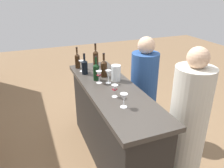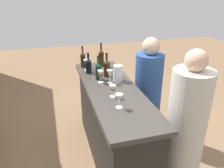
{
  "view_description": "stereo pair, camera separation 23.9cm",
  "coord_description": "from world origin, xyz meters",
  "views": [
    {
      "loc": [
        -2.16,
        0.87,
        2.07
      ],
      "look_at": [
        0.0,
        0.0,
        1.04
      ],
      "focal_mm": 36.28,
      "sensor_mm": 36.0,
      "label": 1
    },
    {
      "loc": [
        -2.24,
        0.64,
        2.07
      ],
      "look_at": [
        0.0,
        0.0,
        1.04
      ],
      "focal_mm": 36.28,
      "sensor_mm": 36.0,
      "label": 2
    }
  ],
  "objects": [
    {
      "name": "wine_glass_near_right",
      "position": [
        -0.45,
        0.06,
        1.09
      ],
      "size": [
        0.07,
        0.07,
        0.14
      ],
      "color": "white",
      "rests_on": "bar_counter"
    },
    {
      "name": "wine_glass_far_center",
      "position": [
        0.65,
        0.18,
        1.1
      ],
      "size": [
        0.07,
        0.07,
        0.15
      ],
      "color": "white",
      "rests_on": "bar_counter"
    },
    {
      "name": "wine_bottle_leftmost_dark_green",
      "position": [
        0.29,
        0.09,
        1.11
      ],
      "size": [
        0.07,
        0.07,
        0.3
      ],
      "color": "black",
      "rests_on": "bar_counter"
    },
    {
      "name": "ground_plane",
      "position": [
        0.0,
        0.0,
        0.0
      ],
      "size": [
        12.0,
        12.0,
        0.0
      ],
      "primitive_type": "plane",
      "color": "#846647"
    },
    {
      "name": "wine_glass_far_left",
      "position": [
        0.19,
        0.09,
        1.1
      ],
      "size": [
        0.07,
        0.07,
        0.15
      ],
      "color": "white",
      "rests_on": "bar_counter"
    },
    {
      "name": "water_pitcher",
      "position": [
        0.19,
        -0.13,
        1.09
      ],
      "size": [
        0.11,
        0.11,
        0.19
      ],
      "color": "silver",
      "rests_on": "bar_counter"
    },
    {
      "name": "wine_bottle_rightmost_amber_brown",
      "position": [
        0.81,
        0.2,
        1.11
      ],
      "size": [
        0.07,
        0.07,
        0.3
      ],
      "color": "#331E0F",
      "rests_on": "bar_counter"
    },
    {
      "name": "wine_bottle_center_near_black",
      "position": [
        0.54,
        0.17,
        1.1
      ],
      "size": [
        0.08,
        0.08,
        0.28
      ],
      "color": "black",
      "rests_on": "bar_counter"
    },
    {
      "name": "wine_bottle_second_left_amber_brown",
      "position": [
        0.36,
        -0.04,
        1.11
      ],
      "size": [
        0.08,
        0.08,
        0.31
      ],
      "color": "#331E0F",
      "rests_on": "bar_counter"
    },
    {
      "name": "bar_counter",
      "position": [
        0.0,
        0.0,
        0.5
      ],
      "size": [
        1.89,
        0.57,
        0.99
      ],
      "color": "#2A2723",
      "rests_on": "ground"
    },
    {
      "name": "person_center_guest",
      "position": [
        0.35,
        -0.62,
        0.67
      ],
      "size": [
        0.49,
        0.49,
        1.46
      ],
      "rotation": [
        0.0,
        0.0,
        1.96
      ],
      "color": "#284C8C",
      "rests_on": "ground"
    },
    {
      "name": "wine_bottle_second_right_amber_brown",
      "position": [
        0.78,
        -0.06,
        1.12
      ],
      "size": [
        0.08,
        0.08,
        0.33
      ],
      "color": "#331E0F",
      "rests_on": "bar_counter"
    },
    {
      "name": "wine_glass_near_left",
      "position": [
        0.15,
        -0.01,
        1.11
      ],
      "size": [
        0.07,
        0.07,
        0.16
      ],
      "color": "white",
      "rests_on": "bar_counter"
    },
    {
      "name": "person_left_guest",
      "position": [
        -0.64,
        -0.58,
        0.72
      ],
      "size": [
        0.49,
        0.49,
        1.57
      ],
      "rotation": [
        0.0,
        0.0,
        1.22
      ],
      "color": "beige",
      "rests_on": "ground"
    },
    {
      "name": "wine_glass_near_center",
      "position": [
        -0.21,
        0.05,
        1.09
      ],
      "size": [
        0.07,
        0.07,
        0.14
      ],
      "color": "white",
      "rests_on": "bar_counter"
    }
  ]
}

